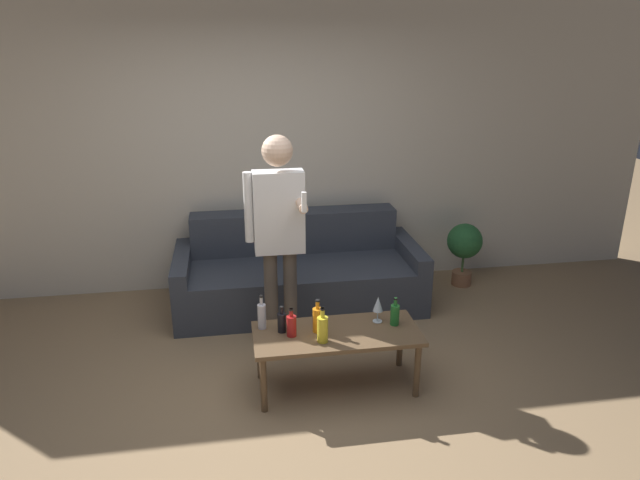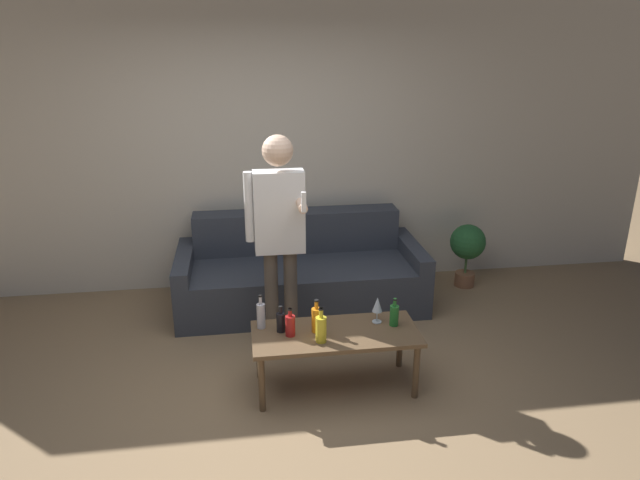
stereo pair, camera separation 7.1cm
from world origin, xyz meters
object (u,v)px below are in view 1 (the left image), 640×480
at_px(bottle_orange, 395,314).
at_px(couch, 298,273).
at_px(coffee_table, 337,338).
at_px(person_standing_front, 279,226).

bearing_deg(bottle_orange, couch, 110.42).
height_order(couch, coffee_table, couch).
relative_size(coffee_table, bottle_orange, 5.58).
relative_size(couch, person_standing_front, 1.30).
height_order(coffee_table, bottle_orange, bottle_orange).
xyz_separation_m(coffee_table, person_standing_front, (-0.33, 0.60, 0.63)).
height_order(couch, bottle_orange, couch).
bearing_deg(coffee_table, couch, 93.63).
relative_size(bottle_orange, person_standing_front, 0.12).
bearing_deg(bottle_orange, person_standing_front, 143.13).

